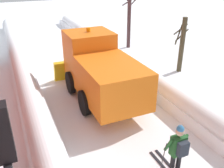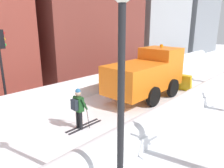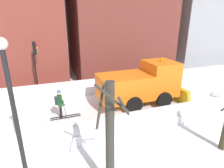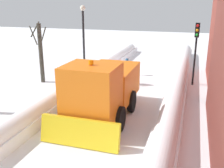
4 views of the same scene
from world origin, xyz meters
name	(u,v)px [view 1 (image 1 of 4)]	position (x,y,z in m)	size (l,w,h in m)	color
ground_plane	(96,99)	(0.00, 10.00, 0.00)	(80.00, 80.00, 0.00)	white
snowbank_left	(31,102)	(-2.95, 10.00, 0.51)	(1.10, 36.00, 1.12)	white
snowbank_right	(149,80)	(2.95, 10.00, 0.42)	(1.10, 36.00, 0.99)	white
plow_truck	(100,69)	(0.23, 10.05, 1.48)	(3.20, 5.98, 3.12)	orange
skier	(178,149)	(0.46, 4.54, 1.00)	(0.62, 1.80, 1.81)	black
bare_tree_mid	(182,44)	(5.83, 11.25, 1.66)	(0.96, 0.61, 3.22)	#3F3826
bare_tree_far	(129,17)	(5.28, 16.88, 2.34)	(1.22, 1.36, 4.92)	#422B2C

